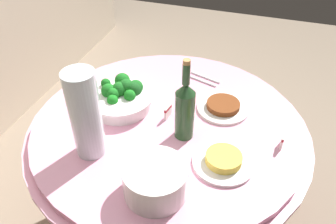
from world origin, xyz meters
TOP-DOWN VIEW (x-y plane):
  - buffet_table at (0.00, 0.00)m, footprint 1.16×1.16m
  - broccoli_bowl at (0.04, 0.22)m, footprint 0.28×0.28m
  - plate_stack at (-0.35, -0.07)m, footprint 0.21×0.21m
  - wine_bottle at (-0.06, -0.08)m, footprint 0.07×0.07m
  - decorative_fruit_vase at (-0.25, 0.22)m, footprint 0.11×0.11m
  - serving_tongs at (0.35, -0.06)m, footprint 0.09×0.17m
  - food_plate_stir_fry at (0.15, -0.20)m, footprint 0.22×0.22m
  - food_plate_fried_egg at (-0.16, -0.26)m, footprint 0.22×0.22m
  - label_placard_front at (-0.00, -0.45)m, footprint 0.05×0.01m
  - label_placard_mid at (0.03, 0.01)m, footprint 0.05×0.02m

SIDE VIEW (x-z plane):
  - buffet_table at x=0.00m, z-range 0.01..0.75m
  - serving_tongs at x=0.35m, z-range 0.74..0.75m
  - food_plate_stir_fry at x=0.15m, z-range 0.74..0.77m
  - food_plate_fried_egg at x=-0.16m, z-range 0.73..0.78m
  - label_placard_front at x=0.00m, z-range 0.74..0.80m
  - label_placard_mid at x=0.03m, z-range 0.74..0.80m
  - broccoli_bowl at x=0.04m, z-range 0.73..0.85m
  - plate_stack at x=-0.35m, z-range 0.74..0.85m
  - wine_bottle at x=-0.06m, z-range 0.70..1.04m
  - decorative_fruit_vase at x=-0.25m, z-range 0.73..1.07m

